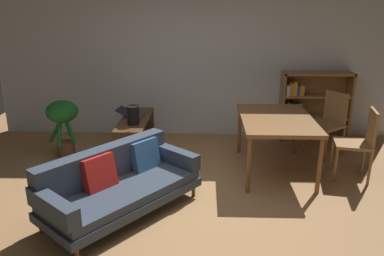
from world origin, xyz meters
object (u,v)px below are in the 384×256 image
at_px(media_console, 136,138).
at_px(open_laptop, 132,114).
at_px(fabric_couch, 118,183).
at_px(dining_table, 277,123).
at_px(dining_chair_far, 329,120).
at_px(dining_chair_near, 359,140).
at_px(desk_speaker, 133,115).
at_px(potted_floor_plant, 63,119).
at_px(bookshelf, 309,107).

relative_size(media_console, open_laptop, 2.86).
height_order(fabric_couch, open_laptop, fabric_couch).
height_order(dining_table, dining_chair_far, dining_chair_far).
bearing_deg(dining_chair_near, dining_table, 169.66).
relative_size(open_laptop, dining_table, 0.31).
height_order(open_laptop, dining_table, dining_table).
xyz_separation_m(fabric_couch, dining_table, (1.92, 1.13, 0.36)).
bearing_deg(dining_table, dining_chair_near, -10.34).
distance_m(open_laptop, dining_table, 2.18).
xyz_separation_m(desk_speaker, dining_chair_far, (2.90, 0.43, -0.18)).
bearing_deg(potted_floor_plant, dining_table, -7.30).
relative_size(desk_speaker, potted_floor_plant, 0.30).
bearing_deg(media_console, desk_speaker, -83.07).
bearing_deg(bookshelf, desk_speaker, -157.52).
relative_size(potted_floor_plant, dining_table, 0.63).
bearing_deg(media_console, dining_chair_far, 3.46).
distance_m(dining_chair_far, bookshelf, 0.73).
bearing_deg(bookshelf, media_console, -162.28).
distance_m(dining_table, bookshelf, 1.60).
xyz_separation_m(fabric_couch, potted_floor_plant, (-1.14, 1.52, 0.25)).
xyz_separation_m(fabric_couch, bookshelf, (2.73, 2.50, 0.21)).
bearing_deg(dining_table, bookshelf, 59.74).
xyz_separation_m(desk_speaker, dining_chair_near, (3.03, -0.42, -0.19)).
distance_m(potted_floor_plant, bookshelf, 3.99).
xyz_separation_m(media_console, desk_speaker, (0.03, -0.25, 0.44)).
relative_size(media_console, dining_chair_near, 1.32).
relative_size(open_laptop, bookshelf, 0.38).
distance_m(fabric_couch, bookshelf, 3.71).
bearing_deg(fabric_couch, open_laptop, 95.05).
height_order(desk_speaker, bookshelf, bookshelf).
height_order(desk_speaker, dining_chair_far, dining_chair_far).
height_order(open_laptop, potted_floor_plant, potted_floor_plant).
relative_size(desk_speaker, dining_chair_near, 0.28).
distance_m(media_console, desk_speaker, 0.51).
bearing_deg(dining_chair_far, desk_speaker, -171.56).
distance_m(dining_table, dining_chair_far, 1.14).
distance_m(media_console, dining_chair_far, 2.95).
bearing_deg(dining_table, dining_chair_far, 35.49).
relative_size(dining_chair_far, bookshelf, 0.84).
relative_size(dining_table, dining_chair_far, 1.46).
bearing_deg(dining_chair_far, open_laptop, 179.90).
height_order(media_console, desk_speaker, desk_speaker).
relative_size(fabric_couch, open_laptop, 4.25).
distance_m(fabric_couch, open_laptop, 1.81).
distance_m(potted_floor_plant, dining_table, 3.09).
distance_m(open_laptop, dining_chair_far, 3.00).
bearing_deg(media_console, potted_floor_plant, -175.35).
bearing_deg(dining_chair_near, fabric_couch, -162.58).
bearing_deg(dining_table, desk_speaker, 173.51).
xyz_separation_m(dining_chair_far, bookshelf, (-0.12, 0.72, 0.02)).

